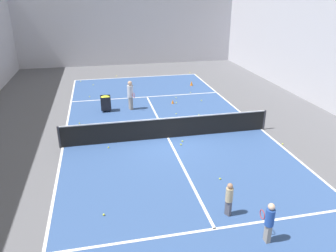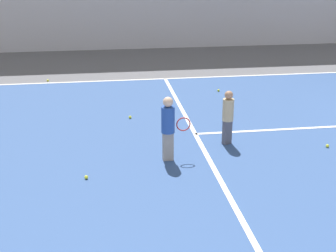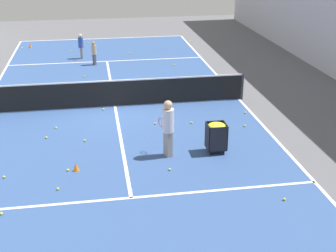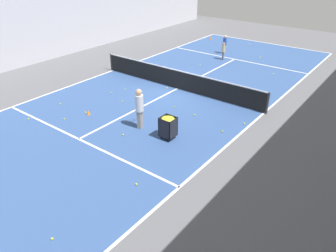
% 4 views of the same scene
% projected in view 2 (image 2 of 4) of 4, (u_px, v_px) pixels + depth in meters
% --- Properties ---
extents(line_service_near, '(9.79, 0.10, 0.00)m').
position_uv_depth(line_service_near, '(195.00, 134.00, 10.46)').
color(line_service_near, white).
rests_on(line_service_near, ground).
extents(player_near_baseline, '(0.26, 0.58, 1.29)m').
position_uv_depth(player_near_baseline, '(169.00, 125.00, 8.92)').
color(player_near_baseline, gray).
rests_on(player_near_baseline, ground).
extents(child_midcourt, '(0.31, 0.31, 1.17)m').
position_uv_depth(child_midcourt, '(228.00, 114.00, 9.71)').
color(child_midcourt, '#4C4C56').
rests_on(child_midcourt, ground).
extents(tennis_ball_6, '(0.07, 0.07, 0.07)m').
position_uv_depth(tennis_ball_6, '(130.00, 117.00, 11.43)').
color(tennis_ball_6, yellow).
rests_on(tennis_ball_6, ground).
extents(tennis_ball_16, '(0.07, 0.07, 0.07)m').
position_uv_depth(tennis_ball_16, '(86.00, 177.00, 8.39)').
color(tennis_ball_16, yellow).
rests_on(tennis_ball_16, ground).
extents(tennis_ball_20, '(0.07, 0.07, 0.07)m').
position_uv_depth(tennis_ball_20, '(218.00, 90.00, 13.62)').
color(tennis_ball_20, yellow).
rests_on(tennis_ball_20, ground).
extents(tennis_ball_21, '(0.07, 0.07, 0.07)m').
position_uv_depth(tennis_ball_21, '(327.00, 146.00, 9.74)').
color(tennis_ball_21, yellow).
rests_on(tennis_ball_21, ground).
extents(tennis_ball_25, '(0.07, 0.07, 0.07)m').
position_uv_depth(tennis_ball_25, '(48.00, 80.00, 14.67)').
color(tennis_ball_25, yellow).
rests_on(tennis_ball_25, ground).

